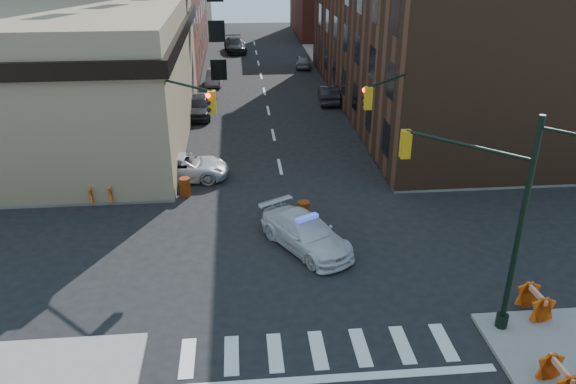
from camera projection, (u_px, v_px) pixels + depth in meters
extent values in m
plane|color=black|center=(297.00, 250.00, 25.65)|extent=(140.00, 140.00, 0.00)
cube|color=gray|center=(20.00, 83.00, 53.25)|extent=(34.00, 54.50, 0.15)
cube|color=gray|center=(487.00, 73.00, 57.08)|extent=(34.00, 54.50, 0.15)
cube|color=#877859|center=(17.00, 76.00, 37.22)|extent=(22.00, 22.00, 9.00)
cube|color=#4A2E1D|center=(432.00, 18.00, 44.07)|extent=(14.00, 34.00, 14.00)
cylinder|color=black|center=(520.00, 230.00, 18.77)|extent=(0.20, 0.20, 8.00)
cylinder|color=black|center=(502.00, 320.00, 20.36)|extent=(0.44, 0.44, 0.50)
cylinder|color=black|center=(466.00, 145.00, 19.02)|extent=(3.27, 3.27, 0.12)
cube|color=#BF8C0C|center=(406.00, 144.00, 20.53)|extent=(0.35, 0.35, 1.05)
sphere|color=#FF0C05|center=(409.00, 134.00, 20.54)|extent=(0.22, 0.22, 0.22)
sphere|color=black|center=(409.00, 142.00, 20.68)|extent=(0.22, 0.22, 0.22)
sphere|color=black|center=(408.00, 150.00, 20.82)|extent=(0.22, 0.22, 0.22)
cylinder|color=black|center=(154.00, 124.00, 29.01)|extent=(0.20, 0.20, 8.00)
cylinder|color=black|center=(161.00, 190.00, 30.60)|extent=(0.44, 0.44, 0.50)
cylinder|color=black|center=(179.00, 84.00, 26.65)|extent=(3.27, 3.27, 0.12)
cube|color=#BF8C0C|center=(212.00, 102.00, 25.56)|extent=(0.35, 0.35, 1.05)
sphere|color=#FF0C05|center=(208.00, 96.00, 25.26)|extent=(0.22, 0.22, 0.22)
sphere|color=black|center=(208.00, 103.00, 25.40)|extent=(0.22, 0.22, 0.22)
sphere|color=black|center=(209.00, 110.00, 25.54)|extent=(0.22, 0.22, 0.22)
cylinder|color=black|center=(411.00, 117.00, 30.14)|extent=(0.20, 0.20, 8.00)
cylinder|color=black|center=(405.00, 181.00, 31.73)|extent=(0.44, 0.44, 0.50)
cylinder|color=black|center=(393.00, 79.00, 27.52)|extent=(3.27, 3.27, 0.12)
cube|color=#BF8C0C|center=(368.00, 98.00, 26.16)|extent=(0.35, 0.35, 1.05)
sphere|color=#FF0C05|center=(364.00, 90.00, 26.14)|extent=(0.22, 0.22, 0.22)
sphere|color=black|center=(364.00, 97.00, 26.28)|extent=(0.22, 0.22, 0.22)
sphere|color=black|center=(364.00, 104.00, 26.42)|extent=(0.22, 0.22, 0.22)
cylinder|color=black|center=(351.00, 79.00, 49.12)|extent=(0.24, 0.24, 2.60)
sphere|color=#8E4514|center=(352.00, 55.00, 48.25)|extent=(3.00, 3.00, 3.00)
cylinder|color=black|center=(335.00, 60.00, 56.34)|extent=(0.24, 0.24, 2.60)
sphere|color=#8E4514|center=(336.00, 39.00, 55.47)|extent=(3.00, 3.00, 3.00)
imported|color=silver|center=(306.00, 233.00, 25.50)|extent=(4.48, 5.61, 1.52)
imported|color=silver|center=(183.00, 167.00, 32.69)|extent=(5.43, 2.64, 1.49)
imported|color=black|center=(199.00, 106.00, 43.76)|extent=(2.04, 4.86, 1.64)
imported|color=gray|center=(215.00, 77.00, 52.98)|extent=(1.75, 4.23, 1.36)
imported|color=black|center=(235.00, 45.00, 67.19)|extent=(2.88, 5.88, 1.65)
imported|color=black|center=(329.00, 94.00, 47.36)|extent=(1.87, 4.55, 1.46)
imported|color=gray|center=(303.00, 61.00, 59.52)|extent=(1.95, 3.99, 1.31)
imported|color=black|center=(169.00, 168.00, 32.02)|extent=(0.64, 0.49, 1.55)
imported|color=black|center=(143.00, 162.00, 32.74)|extent=(0.92, 0.80, 1.62)
imported|color=#1E222D|center=(54.00, 186.00, 29.60)|extent=(1.11, 0.86, 1.75)
cylinder|color=#F0420B|center=(304.00, 212.00, 27.96)|extent=(0.62, 0.62, 1.07)
cylinder|color=#F0570B|center=(185.00, 187.00, 30.65)|extent=(0.71, 0.71, 1.05)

